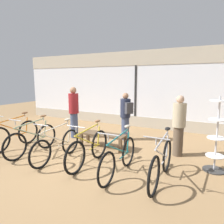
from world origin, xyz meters
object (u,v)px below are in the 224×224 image
at_px(bicycle_far_left, 15,135).
at_px(bicycle_left, 32,140).
at_px(customer_mid_floor, 126,115).
at_px(display_bench, 103,136).
at_px(accessory_rack, 216,141).
at_px(customer_near_rack, 74,111).
at_px(bicycle_center_left, 57,146).
at_px(customer_by_window, 179,125).
at_px(bicycle_far_right, 162,163).
at_px(bicycle_right, 119,157).
at_px(bicycle_center_right, 89,149).

distance_m(bicycle_far_left, bicycle_left, 0.85).
bearing_deg(customer_mid_floor, display_bench, -106.21).
distance_m(bicycle_left, accessory_rack, 4.60).
bearing_deg(customer_near_rack, bicycle_left, -90.96).
height_order(bicycle_center_left, display_bench, bicycle_center_left).
bearing_deg(customer_by_window, display_bench, -169.92).
relative_size(bicycle_far_left, accessory_rack, 1.04).
xyz_separation_m(bicycle_far_right, display_bench, (-2.05, 1.24, -0.05)).
bearing_deg(customer_near_rack, customer_by_window, -1.57).
xyz_separation_m(customer_near_rack, customer_mid_floor, (1.72, 0.54, -0.08)).
xyz_separation_m(bicycle_right, accessory_rack, (1.82, 1.15, 0.30)).
bearing_deg(bicycle_right, customer_near_rack, 145.04).
relative_size(bicycle_center_left, bicycle_right, 1.00).
bearing_deg(accessory_rack, customer_near_rack, 171.42).
xyz_separation_m(bicycle_far_left, customer_by_window, (4.40, 1.61, 0.45)).
bearing_deg(bicycle_far_right, bicycle_far_left, -179.98).
distance_m(customer_near_rack, customer_mid_floor, 1.81).
relative_size(bicycle_far_left, customer_by_window, 1.08).
distance_m(bicycle_center_right, bicycle_right, 0.86).
bearing_deg(bicycle_left, bicycle_far_right, 1.44).
relative_size(bicycle_right, bicycle_far_right, 0.98).
height_order(accessory_rack, customer_mid_floor, accessory_rack).
height_order(bicycle_center_left, bicycle_right, bicycle_right).
relative_size(bicycle_center_right, customer_mid_floor, 1.10).
xyz_separation_m(bicycle_far_left, bicycle_left, (0.84, -0.09, -0.01)).
bearing_deg(customer_by_window, customer_near_rack, 178.43).
bearing_deg(customer_by_window, bicycle_far_left, -159.90).
distance_m(bicycle_center_left, accessory_rack, 3.74).
relative_size(accessory_rack, customer_mid_floor, 1.05).
height_order(bicycle_center_left, accessory_rack, accessory_rack).
distance_m(accessory_rack, customer_near_rack, 4.47).
bearing_deg(display_bench, bicycle_far_right, -31.17).
relative_size(bicycle_far_left, bicycle_center_left, 1.00).
bearing_deg(bicycle_left, bicycle_right, -0.53).
bearing_deg(customer_by_window, bicycle_right, -118.24).
relative_size(bicycle_far_left, customer_mid_floor, 1.10).
xyz_separation_m(bicycle_right, display_bench, (-1.17, 1.35, -0.03)).
xyz_separation_m(display_bench, customer_by_window, (2.10, 0.37, 0.49)).
bearing_deg(bicycle_far_left, accessory_rack, 11.14).
height_order(bicycle_far_right, display_bench, bicycle_far_right).
bearing_deg(bicycle_center_right, customer_mid_floor, 90.68).
bearing_deg(bicycle_left, accessory_rack, 14.24).
distance_m(bicycle_far_left, bicycle_right, 3.48).
bearing_deg(accessory_rack, bicycle_far_left, -168.86).
bearing_deg(display_bench, bicycle_left, -137.76).
height_order(customer_by_window, customer_mid_floor, customer_by_window).
bearing_deg(bicycle_center_right, bicycle_right, -7.74).
distance_m(bicycle_far_left, display_bench, 2.62).
bearing_deg(customer_near_rack, display_bench, -18.19).
bearing_deg(bicycle_right, bicycle_left, 179.47).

